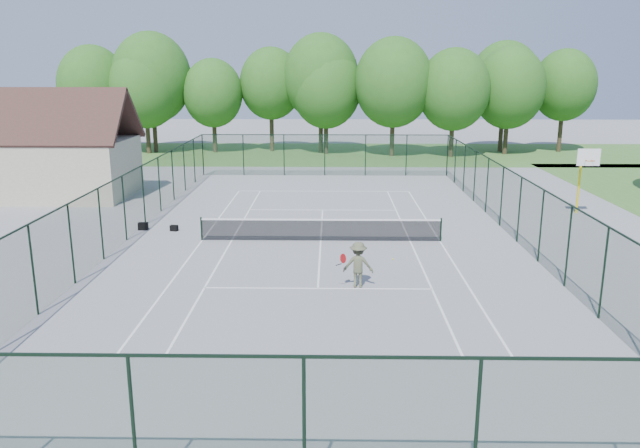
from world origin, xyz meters
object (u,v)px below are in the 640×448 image
Objects in this scene: tennis_net at (321,229)px; basketball_goal at (584,168)px; sports_bag_a at (143,226)px; tennis_player at (358,265)px.

tennis_net is 3.04× the size of basketball_goal.
tennis_net is 8.97m from sports_bag_a.
basketball_goal is 1.67× the size of tennis_player.
tennis_net is 6.37m from tennis_player.
tennis_net is at bearing -12.65° from sports_bag_a.
tennis_net reaches higher than sports_bag_a.
basketball_goal is 7.98× the size of sports_bag_a.
tennis_player is (1.45, -6.20, 0.27)m from tennis_net.
basketball_goal reaches higher than sports_bag_a.
basketball_goal is at bearing 21.21° from tennis_net.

